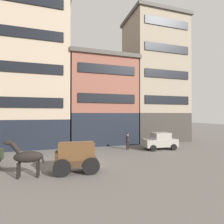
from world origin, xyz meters
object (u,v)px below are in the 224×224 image
object	(u,v)px
fire_hydrant_curbside	(73,147)
draft_horse	(27,157)
cargo_wagon	(76,155)
sedan_dark	(160,141)
pedestrian_officer	(128,140)

from	to	relation	value
fire_hydrant_curbside	draft_horse	bearing A→B (deg)	-115.67
cargo_wagon	sedan_dark	bearing A→B (deg)	28.21
pedestrian_officer	sedan_dark	bearing A→B (deg)	-16.01
fire_hydrant_curbside	cargo_wagon	bearing A→B (deg)	-93.87
cargo_wagon	pedestrian_officer	world-z (taller)	cargo_wagon
pedestrian_officer	cargo_wagon	bearing A→B (deg)	-135.37
draft_horse	sedan_dark	world-z (taller)	draft_horse
cargo_wagon	draft_horse	world-z (taller)	draft_horse
pedestrian_officer	fire_hydrant_curbside	world-z (taller)	pedestrian_officer
sedan_dark	fire_hydrant_curbside	bearing A→B (deg)	168.20
cargo_wagon	sedan_dark	world-z (taller)	cargo_wagon
cargo_wagon	draft_horse	xyz separation A→B (m)	(-2.95, 0.00, 0.12)
draft_horse	fire_hydrant_curbside	size ratio (longest dim) A/B	2.83
fire_hydrant_curbside	pedestrian_officer	bearing A→B (deg)	-9.24
draft_horse	sedan_dark	size ratio (longest dim) A/B	0.62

